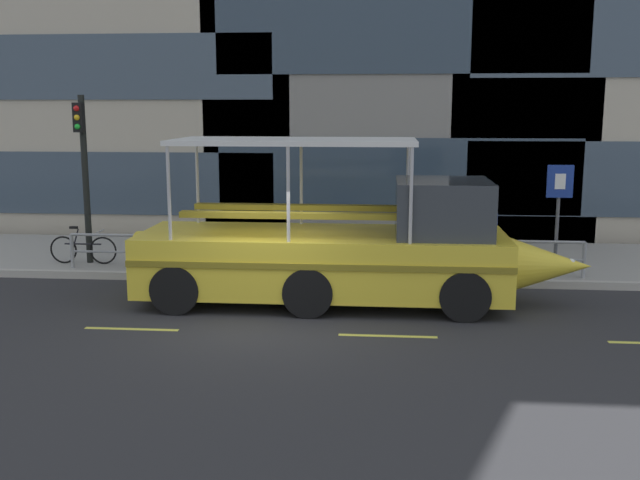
# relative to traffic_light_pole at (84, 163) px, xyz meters

# --- Properties ---
(ground_plane) EXTENTS (120.00, 120.00, 0.00)m
(ground_plane) POSITION_rel_traffic_light_pole_xyz_m (5.21, -4.06, -2.74)
(ground_plane) COLOR #2B2B2D
(sidewalk) EXTENTS (32.00, 4.80, 0.18)m
(sidewalk) POSITION_rel_traffic_light_pole_xyz_m (5.21, 1.54, -2.65)
(sidewalk) COLOR #99968E
(sidewalk) RESTS_ON ground_plane
(curb_edge) EXTENTS (32.00, 0.18, 0.18)m
(curb_edge) POSITION_rel_traffic_light_pole_xyz_m (5.21, -0.95, -2.65)
(curb_edge) COLOR #B2ADA3
(curb_edge) RESTS_ON ground_plane
(lane_centreline) EXTENTS (25.80, 0.12, 0.01)m
(lane_centreline) POSITION_rel_traffic_light_pole_xyz_m (5.21, -4.88, -2.73)
(lane_centreline) COLOR #DBD64C
(lane_centreline) RESTS_ON ground_plane
(curb_guardrail) EXTENTS (12.42, 0.09, 0.88)m
(curb_guardrail) POSITION_rel_traffic_light_pole_xyz_m (6.00, -0.61, -1.97)
(curb_guardrail) COLOR gray
(curb_guardrail) RESTS_ON sidewalk
(traffic_light_pole) EXTENTS (0.24, 0.46, 4.23)m
(traffic_light_pole) POSITION_rel_traffic_light_pole_xyz_m (0.00, 0.00, 0.00)
(traffic_light_pole) COLOR black
(traffic_light_pole) RESTS_ON sidewalk
(parking_sign) EXTENTS (0.60, 0.12, 2.61)m
(parking_sign) POSITION_rel_traffic_light_pole_xyz_m (11.57, -0.33, -0.78)
(parking_sign) COLOR #4C4F54
(parking_sign) RESTS_ON sidewalk
(leaned_bicycle) EXTENTS (1.74, 0.46, 0.96)m
(leaned_bicycle) POSITION_rel_traffic_light_pole_xyz_m (-0.10, -0.12, -2.18)
(leaned_bicycle) COLOR black
(leaned_bicycle) RESTS_ON sidewalk
(duck_tour_boat) EXTENTS (9.56, 2.60, 3.46)m
(duck_tour_boat) POSITION_rel_traffic_light_pole_xyz_m (6.79, -2.63, -1.61)
(duck_tour_boat) COLOR yellow
(duck_tour_boat) RESTS_ON ground_plane
(pedestrian_near_bow) EXTENTS (0.32, 0.37, 1.58)m
(pedestrian_near_bow) POSITION_rel_traffic_light_pole_xyz_m (10.21, 0.94, -1.60)
(pedestrian_near_bow) COLOR #47423D
(pedestrian_near_bow) RESTS_ON sidewalk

